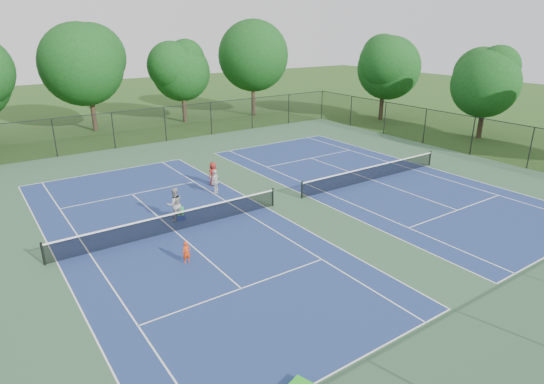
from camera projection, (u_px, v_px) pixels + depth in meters
ground at (288, 202)px, 26.37m from camera, size 140.00×140.00×0.00m
court_pad at (288, 202)px, 26.37m from camera, size 36.00×36.00×0.01m
tennis_court_left at (175, 230)px, 22.59m from camera, size 12.00×23.83×1.07m
tennis_court_right at (372, 179)px, 30.08m from camera, size 12.00×23.83×1.07m
perimeter_fence at (288, 176)px, 25.82m from camera, size 36.08×36.08×3.02m
tree_back_b at (86, 60)px, 42.00m from camera, size 7.60×7.60×10.03m
tree_back_c at (182, 69)px, 46.43m from camera, size 6.00×6.00×8.40m
tree_back_d at (253, 53)px, 49.48m from camera, size 7.80×7.80×10.37m
tree_side_e at (385, 64)px, 47.47m from camera, size 6.60×6.60×8.87m
tree_side_f at (488, 79)px, 39.72m from camera, size 5.80×5.80×8.12m
child_player at (187, 252)px, 19.45m from camera, size 0.37×0.24×1.00m
instructor at (175, 204)px, 23.59m from camera, size 0.91×0.72×1.81m
bystander_a at (215, 182)px, 27.38m from camera, size 0.97×0.82×1.55m
bystander_c at (213, 174)px, 28.94m from camera, size 0.86×0.70×1.52m
ball_crate at (181, 217)px, 23.95m from camera, size 0.49×0.43×0.28m
ball_hopper at (181, 211)px, 23.83m from camera, size 0.41×0.38×0.41m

